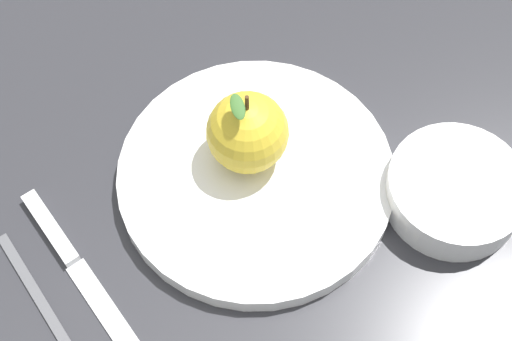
{
  "coord_description": "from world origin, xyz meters",
  "views": [
    {
      "loc": [
        0.18,
        0.26,
        0.6
      ],
      "look_at": [
        -0.04,
        0.01,
        0.02
      ],
      "focal_mm": 51.1,
      "sensor_mm": 36.0,
      "label": 1
    }
  ],
  "objects_px": {
    "dinner_plate": "(256,175)",
    "side_bowl": "(455,189)",
    "apple": "(247,132)",
    "knife": "(78,269)"
  },
  "relations": [
    {
      "from": "dinner_plate",
      "to": "side_bowl",
      "type": "xyz_separation_m",
      "value": [
        -0.12,
        0.13,
        0.01
      ]
    },
    {
      "from": "dinner_plate",
      "to": "apple",
      "type": "distance_m",
      "value": 0.05
    },
    {
      "from": "dinner_plate",
      "to": "side_bowl",
      "type": "bearing_deg",
      "value": 133.17
    },
    {
      "from": "dinner_plate",
      "to": "side_bowl",
      "type": "distance_m",
      "value": 0.18
    },
    {
      "from": "side_bowl",
      "to": "knife",
      "type": "distance_m",
      "value": 0.35
    },
    {
      "from": "apple",
      "to": "side_bowl",
      "type": "height_order",
      "value": "apple"
    },
    {
      "from": "knife",
      "to": "dinner_plate",
      "type": "bearing_deg",
      "value": 169.68
    },
    {
      "from": "side_bowl",
      "to": "dinner_plate",
      "type": "bearing_deg",
      "value": -46.83
    },
    {
      "from": "apple",
      "to": "dinner_plate",
      "type": "bearing_deg",
      "value": 72.52
    },
    {
      "from": "apple",
      "to": "side_bowl",
      "type": "bearing_deg",
      "value": 128.09
    }
  ]
}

